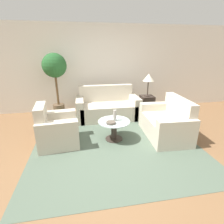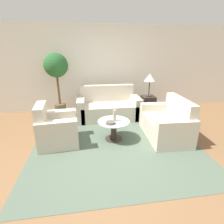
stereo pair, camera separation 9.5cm
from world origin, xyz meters
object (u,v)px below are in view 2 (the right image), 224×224
object	(u,v)px
loveseat	(168,124)
sofa_main	(108,108)
table_lamp	(150,78)
potted_plant	(57,71)
armchair	(56,130)
coffee_table	(114,128)
bowl	(110,123)
vase	(115,115)

from	to	relation	value
loveseat	sofa_main	bearing A→B (deg)	-136.84
table_lamp	loveseat	bearing A→B (deg)	-90.09
table_lamp	potted_plant	size ratio (longest dim) A/B	0.35
armchair	coffee_table	bearing A→B (deg)	-96.36
loveseat	table_lamp	world-z (taller)	table_lamp
sofa_main	loveseat	size ratio (longest dim) A/B	1.28
coffee_table	bowl	xyz separation A→B (m)	(-0.09, -0.13, 0.18)
armchair	table_lamp	bearing A→B (deg)	-67.83
armchair	table_lamp	size ratio (longest dim) A/B	1.40
bowl	vase	bearing A→B (deg)	54.16
armchair	potted_plant	world-z (taller)	potted_plant
armchair	vase	distance (m)	1.27
coffee_table	vase	size ratio (longest dim) A/B	2.89
sofa_main	loveseat	world-z (taller)	sofa_main
potted_plant	coffee_table	bearing A→B (deg)	-50.96
table_lamp	armchair	bearing A→B (deg)	-152.73
sofa_main	coffee_table	bearing A→B (deg)	-92.46
coffee_table	bowl	size ratio (longest dim) A/B	3.56
sofa_main	potted_plant	world-z (taller)	potted_plant
loveseat	coffee_table	distance (m)	1.23
armchair	vase	xyz separation A→B (m)	(1.24, -0.00, 0.26)
loveseat	bowl	world-z (taller)	loveseat
loveseat	vase	size ratio (longest dim) A/B	5.71
potted_plant	table_lamp	bearing A→B (deg)	-7.59
sofa_main	armchair	bearing A→B (deg)	-134.26
coffee_table	table_lamp	distance (m)	1.96
loveseat	potted_plant	size ratio (longest dim) A/B	0.76
table_lamp	bowl	distance (m)	2.04
sofa_main	potted_plant	bearing A→B (deg)	168.14
sofa_main	bowl	xyz separation A→B (m)	(-0.15, -1.47, 0.17)
bowl	potted_plant	bearing A→B (deg)	124.97
sofa_main	loveseat	xyz separation A→B (m)	(1.17, -1.37, 0.00)
loveseat	potted_plant	world-z (taller)	potted_plant
table_lamp	sofa_main	bearing A→B (deg)	177.54
sofa_main	vase	xyz separation A→B (m)	(-0.04, -1.32, 0.26)
bowl	sofa_main	bearing A→B (deg)	84.25
table_lamp	potted_plant	xyz separation A→B (m)	(-2.55, 0.34, 0.20)
potted_plant	bowl	distance (m)	2.31
armchair	vase	bearing A→B (deg)	-95.27
armchair	loveseat	world-z (taller)	loveseat
loveseat	coffee_table	world-z (taller)	loveseat
coffee_table	potted_plant	xyz separation A→B (m)	(-1.32, 1.63, 1.02)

